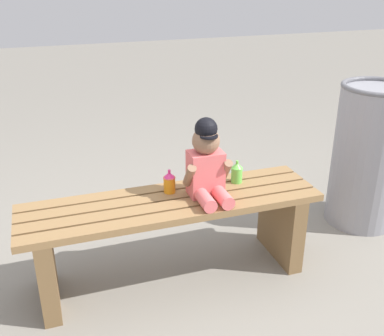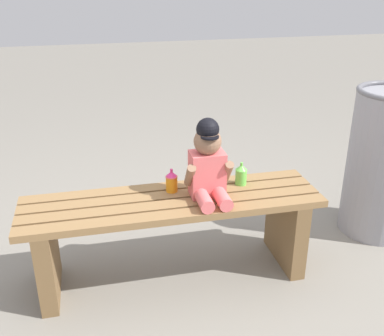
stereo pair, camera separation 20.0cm
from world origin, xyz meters
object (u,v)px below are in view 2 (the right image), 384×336
at_px(trash_bin, 384,163).
at_px(sippy_cup_right, 241,174).
at_px(sippy_cup_left, 172,181).
at_px(child_figure, 208,164).
at_px(park_bench, 173,225).

bearing_deg(trash_bin, sippy_cup_right, -173.46).
xyz_separation_m(sippy_cup_left, sippy_cup_right, (0.37, 0.00, 0.00)).
xyz_separation_m(sippy_cup_right, trash_bin, (0.93, 0.11, -0.07)).
height_order(child_figure, sippy_cup_left, child_figure).
bearing_deg(child_figure, trash_bin, 10.06).
distance_m(sippy_cup_right, trash_bin, 0.94).
relative_size(park_bench, sippy_cup_left, 12.09).
bearing_deg(park_bench, child_figure, -3.93).
relative_size(child_figure, sippy_cup_right, 3.26).
height_order(park_bench, trash_bin, trash_bin).
xyz_separation_m(child_figure, sippy_cup_right, (0.21, 0.10, -0.12)).
xyz_separation_m(park_bench, sippy_cup_left, (0.01, 0.08, 0.21)).
xyz_separation_m(park_bench, trash_bin, (1.32, 0.19, 0.14)).
relative_size(child_figure, trash_bin, 0.45).
bearing_deg(sippy_cup_right, park_bench, -167.89).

